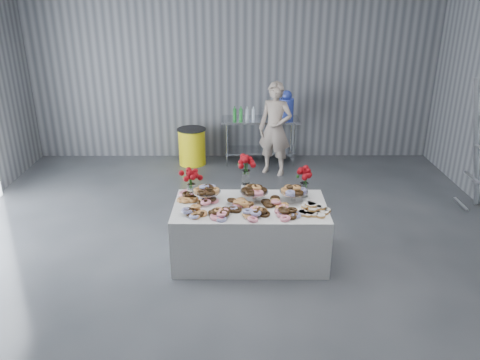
% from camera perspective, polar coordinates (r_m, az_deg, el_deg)
% --- Properties ---
extents(ground, '(9.00, 9.00, 0.00)m').
position_cam_1_polar(ground, '(5.78, -1.12, -11.83)').
color(ground, '#34363B').
rests_on(ground, ground).
extents(room_walls, '(8.04, 9.04, 4.02)m').
position_cam_1_polar(room_walls, '(4.91, -4.65, 15.18)').
color(room_walls, gray).
rests_on(room_walls, ground).
extents(display_table, '(1.91, 1.02, 0.75)m').
position_cam_1_polar(display_table, '(5.98, 1.22, -6.38)').
color(display_table, white).
rests_on(display_table, ground).
extents(prep_table, '(1.50, 0.60, 0.90)m').
position_cam_1_polar(prep_table, '(9.28, 2.46, 5.80)').
color(prep_table, silver).
rests_on(prep_table, ground).
extents(donut_mounds, '(1.81, 0.82, 0.09)m').
position_cam_1_polar(donut_mounds, '(5.74, 1.27, -2.93)').
color(donut_mounds, gold).
rests_on(donut_mounds, display_table).
extents(cake_stand_left, '(0.36, 0.36, 0.17)m').
position_cam_1_polar(cake_stand_left, '(5.90, -4.11, -1.25)').
color(cake_stand_left, silver).
rests_on(cake_stand_left, display_table).
extents(cake_stand_mid, '(0.36, 0.36, 0.17)m').
position_cam_1_polar(cake_stand_mid, '(5.89, 1.73, -1.27)').
color(cake_stand_mid, silver).
rests_on(cake_stand_mid, display_table).
extents(cake_stand_right, '(0.36, 0.36, 0.17)m').
position_cam_1_polar(cake_stand_right, '(5.92, 6.57, -1.28)').
color(cake_stand_right, silver).
rests_on(cake_stand_right, display_table).
extents(danish_pile, '(0.48, 0.48, 0.11)m').
position_cam_1_polar(danish_pile, '(5.71, 8.84, -3.25)').
color(danish_pile, white).
rests_on(danish_pile, display_table).
extents(bouquet_left, '(0.26, 0.26, 0.42)m').
position_cam_1_polar(bouquet_left, '(5.95, -6.00, 0.52)').
color(bouquet_left, white).
rests_on(bouquet_left, display_table).
extents(bouquet_right, '(0.26, 0.26, 0.42)m').
position_cam_1_polar(bouquet_right, '(6.02, 7.91, 0.66)').
color(bouquet_right, white).
rests_on(bouquet_right, display_table).
extents(bouquet_center, '(0.26, 0.26, 0.57)m').
position_cam_1_polar(bouquet_center, '(5.98, 0.75, 1.60)').
color(bouquet_center, silver).
rests_on(bouquet_center, display_table).
extents(water_jug, '(0.28, 0.28, 0.55)m').
position_cam_1_polar(water_jug, '(9.18, 5.68, 8.96)').
color(water_jug, blue).
rests_on(water_jug, prep_table).
extents(drink_bottles, '(0.54, 0.08, 0.27)m').
position_cam_1_polar(drink_bottles, '(9.06, 0.49, 8.15)').
color(drink_bottles, '#268C33').
rests_on(drink_bottles, prep_table).
extents(person, '(0.74, 0.64, 1.73)m').
position_cam_1_polar(person, '(8.65, 4.31, 6.22)').
color(person, '#CC8C93').
rests_on(person, ground).
extents(trash_barrel, '(0.57, 0.57, 0.72)m').
position_cam_1_polar(trash_barrel, '(9.30, -5.87, 4.09)').
color(trash_barrel, yellow).
rests_on(trash_barrel, ground).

